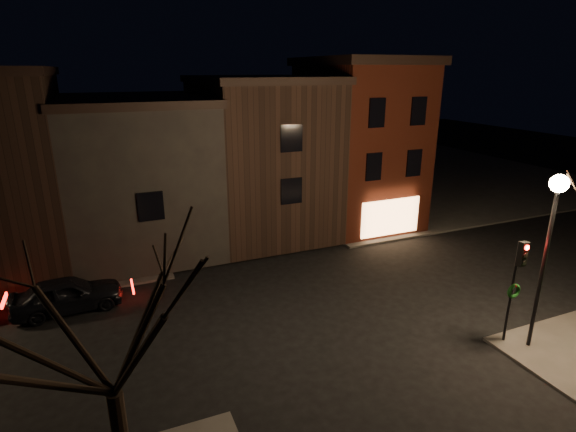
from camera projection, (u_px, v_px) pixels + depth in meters
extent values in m
plane|color=black|center=(309.00, 306.00, 19.72)|extent=(120.00, 120.00, 0.00)
cube|color=#2D2B28|center=(404.00, 173.00, 44.61)|extent=(30.00, 30.00, 0.12)
cube|color=#48170C|center=(358.00, 146.00, 29.41)|extent=(6.00, 8.00, 10.00)
cube|color=black|center=(362.00, 61.00, 27.78)|extent=(6.50, 8.50, 0.50)
cube|color=#E7A568|center=(390.00, 217.00, 27.01)|extent=(4.00, 0.12, 2.20)
cube|color=black|center=(259.00, 158.00, 28.04)|extent=(7.00, 10.00, 9.00)
cube|color=black|center=(258.00, 79.00, 26.58)|extent=(7.30, 10.30, 0.40)
cube|color=black|center=(139.00, 176.00, 25.51)|extent=(7.50, 10.00, 8.00)
cube|color=black|center=(131.00, 100.00, 24.21)|extent=(7.80, 10.30, 0.40)
cylinder|color=black|center=(542.00, 271.00, 15.79)|extent=(0.14, 0.14, 6.00)
sphere|color=#FFD18C|center=(559.00, 183.00, 14.80)|extent=(0.60, 0.60, 0.60)
cylinder|color=black|center=(511.00, 292.00, 16.41)|extent=(0.10, 0.10, 4.00)
cube|color=black|center=(523.00, 254.00, 15.75)|extent=(0.28, 0.22, 0.90)
cylinder|color=#FF0C07|center=(527.00, 248.00, 15.56)|extent=(0.18, 0.06, 0.18)
cylinder|color=black|center=(525.00, 255.00, 15.65)|extent=(0.18, 0.06, 0.18)
cylinder|color=black|center=(524.00, 262.00, 15.73)|extent=(0.18, 0.06, 0.18)
torus|color=#0C380F|center=(514.00, 291.00, 16.30)|extent=(0.58, 0.14, 0.58)
sphere|color=#990C0C|center=(515.00, 286.00, 16.21)|extent=(0.12, 0.12, 0.12)
imported|color=black|center=(67.00, 294.00, 19.14)|extent=(4.52, 2.07, 1.50)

